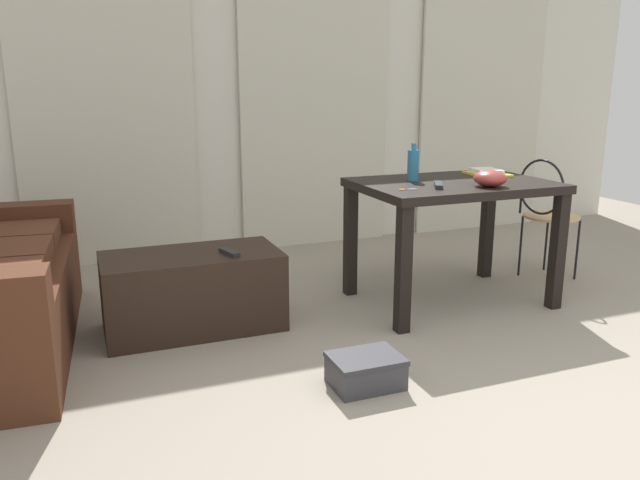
{
  "coord_description": "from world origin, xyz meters",
  "views": [
    {
      "loc": [
        -1.86,
        -1.58,
        1.31
      ],
      "look_at": [
        -0.54,
        1.75,
        0.41
      ],
      "focal_mm": 35.09,
      "sensor_mm": 36.0,
      "label": 1
    }
  ],
  "objects_px": {
    "book_stack": "(487,172)",
    "shoebox": "(366,371)",
    "craft_table": "(453,200)",
    "tv_remote_primary": "(229,252)",
    "bowl": "(490,178)",
    "coffee_table": "(193,291)",
    "bottle_near": "(413,165)",
    "tv_remote_on_table": "(438,185)",
    "scissors": "(406,189)",
    "wire_chair": "(546,206)"
  },
  "relations": [
    {
      "from": "bowl",
      "to": "shoebox",
      "type": "distance_m",
      "value": 1.41
    },
    {
      "from": "book_stack",
      "to": "scissors",
      "type": "xyz_separation_m",
      "value": [
        -0.76,
        -0.32,
        -0.01
      ]
    },
    {
      "from": "scissors",
      "to": "tv_remote_on_table",
      "type": "bearing_deg",
      "value": 4.05
    },
    {
      "from": "tv_remote_on_table",
      "to": "craft_table",
      "type": "bearing_deg",
      "value": 66.01
    },
    {
      "from": "bowl",
      "to": "tv_remote_primary",
      "type": "distance_m",
      "value": 1.51
    },
    {
      "from": "craft_table",
      "to": "wire_chair",
      "type": "bearing_deg",
      "value": 10.02
    },
    {
      "from": "scissors",
      "to": "shoebox",
      "type": "height_order",
      "value": "scissors"
    },
    {
      "from": "tv_remote_on_table",
      "to": "book_stack",
      "type": "bearing_deg",
      "value": 58.36
    },
    {
      "from": "bowl",
      "to": "tv_remote_on_table",
      "type": "xyz_separation_m",
      "value": [
        -0.28,
        0.09,
        -0.03
      ]
    },
    {
      "from": "wire_chair",
      "to": "bottle_near",
      "type": "bearing_deg",
      "value": -178.34
    },
    {
      "from": "scissors",
      "to": "tv_remote_primary",
      "type": "bearing_deg",
      "value": 167.85
    },
    {
      "from": "coffee_table",
      "to": "bottle_near",
      "type": "height_order",
      "value": "bottle_near"
    },
    {
      "from": "scissors",
      "to": "bowl",
      "type": "bearing_deg",
      "value": -8.05
    },
    {
      "from": "bowl",
      "to": "book_stack",
      "type": "height_order",
      "value": "bowl"
    },
    {
      "from": "craft_table",
      "to": "tv_remote_on_table",
      "type": "bearing_deg",
      "value": -143.39
    },
    {
      "from": "coffee_table",
      "to": "tv_remote_on_table",
      "type": "xyz_separation_m",
      "value": [
        1.35,
        -0.28,
        0.55
      ]
    },
    {
      "from": "bottle_near",
      "to": "coffee_table",
      "type": "bearing_deg",
      "value": 179.52
    },
    {
      "from": "coffee_table",
      "to": "book_stack",
      "type": "relative_size",
      "value": 3.29
    },
    {
      "from": "craft_table",
      "to": "tv_remote_primary",
      "type": "relative_size",
      "value": 6.94
    },
    {
      "from": "bowl",
      "to": "coffee_table",
      "type": "bearing_deg",
      "value": 167.4
    },
    {
      "from": "coffee_table",
      "to": "bowl",
      "type": "xyz_separation_m",
      "value": [
        1.63,
        -0.36,
        0.58
      ]
    },
    {
      "from": "coffee_table",
      "to": "shoebox",
      "type": "xyz_separation_m",
      "value": [
        0.58,
        -0.96,
        -0.14
      ]
    },
    {
      "from": "book_stack",
      "to": "shoebox",
      "type": "height_order",
      "value": "book_stack"
    },
    {
      "from": "shoebox",
      "to": "tv_remote_on_table",
      "type": "bearing_deg",
      "value": 41.81
    },
    {
      "from": "tv_remote_primary",
      "to": "shoebox",
      "type": "xyz_separation_m",
      "value": [
        0.39,
        -0.87,
        -0.36
      ]
    },
    {
      "from": "wire_chair",
      "to": "tv_remote_on_table",
      "type": "height_order",
      "value": "wire_chair"
    },
    {
      "from": "craft_table",
      "to": "tv_remote_on_table",
      "type": "height_order",
      "value": "tv_remote_on_table"
    },
    {
      "from": "book_stack",
      "to": "shoebox",
      "type": "relative_size",
      "value": 0.92
    },
    {
      "from": "bottle_near",
      "to": "shoebox",
      "type": "xyz_separation_m",
      "value": [
        -0.75,
        -0.95,
        -0.77
      ]
    },
    {
      "from": "book_stack",
      "to": "scissors",
      "type": "height_order",
      "value": "book_stack"
    },
    {
      "from": "wire_chair",
      "to": "bottle_near",
      "type": "relative_size",
      "value": 3.73
    },
    {
      "from": "shoebox",
      "to": "wire_chair",
      "type": "bearing_deg",
      "value": 28.55
    },
    {
      "from": "coffee_table",
      "to": "wire_chair",
      "type": "bearing_deg",
      "value": 0.46
    },
    {
      "from": "bottle_near",
      "to": "tv_remote_on_table",
      "type": "bearing_deg",
      "value": -87.56
    },
    {
      "from": "book_stack",
      "to": "shoebox",
      "type": "xyz_separation_m",
      "value": [
        -1.31,
        -0.99,
        -0.69
      ]
    },
    {
      "from": "book_stack",
      "to": "tv_remote_on_table",
      "type": "relative_size",
      "value": 1.56
    },
    {
      "from": "scissors",
      "to": "shoebox",
      "type": "relative_size",
      "value": 0.34
    },
    {
      "from": "craft_table",
      "to": "scissors",
      "type": "relative_size",
      "value": 10.74
    },
    {
      "from": "craft_table",
      "to": "tv_remote_primary",
      "type": "bearing_deg",
      "value": 178.39
    },
    {
      "from": "craft_table",
      "to": "book_stack",
      "type": "distance_m",
      "value": 0.4
    },
    {
      "from": "book_stack",
      "to": "tv_remote_on_table",
      "type": "distance_m",
      "value": 0.62
    },
    {
      "from": "coffee_table",
      "to": "craft_table",
      "type": "xyz_separation_m",
      "value": [
        1.55,
        -0.13,
        0.42
      ]
    },
    {
      "from": "craft_table",
      "to": "scissors",
      "type": "xyz_separation_m",
      "value": [
        -0.42,
        -0.17,
        0.12
      ]
    },
    {
      "from": "coffee_table",
      "to": "bowl",
      "type": "relative_size",
      "value": 5.07
    },
    {
      "from": "bottle_near",
      "to": "tv_remote_primary",
      "type": "distance_m",
      "value": 1.22
    },
    {
      "from": "bowl",
      "to": "shoebox",
      "type": "height_order",
      "value": "bowl"
    },
    {
      "from": "bottle_near",
      "to": "book_stack",
      "type": "xyz_separation_m",
      "value": [
        0.56,
        0.03,
        -0.08
      ]
    },
    {
      "from": "craft_table",
      "to": "tv_remote_primary",
      "type": "height_order",
      "value": "craft_table"
    },
    {
      "from": "craft_table",
      "to": "bowl",
      "type": "height_order",
      "value": "bowl"
    },
    {
      "from": "coffee_table",
      "to": "bottle_near",
      "type": "distance_m",
      "value": 1.48
    }
  ]
}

